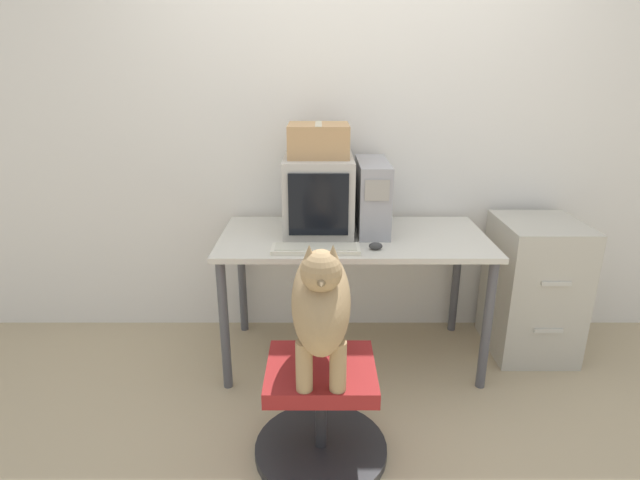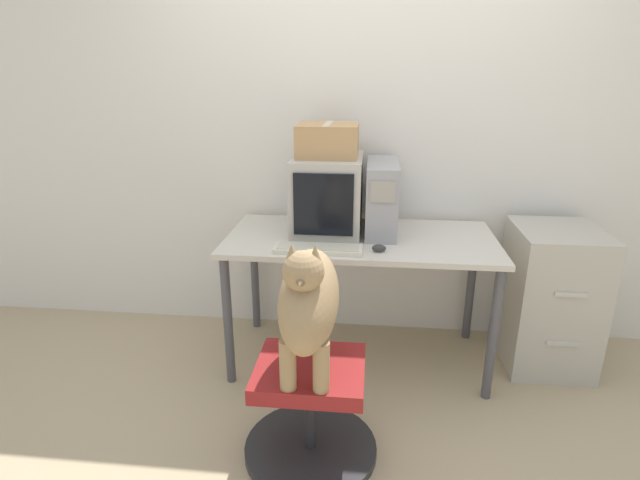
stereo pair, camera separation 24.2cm
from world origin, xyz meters
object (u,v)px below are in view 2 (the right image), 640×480
Objects in this scene: office_chair at (310,412)px; cardboard_box at (328,140)px; crt_monitor at (328,194)px; pc_tower at (382,197)px; keyboard at (318,249)px; filing_cabinet at (550,297)px; dog at (309,300)px.

cardboard_box is (-0.01, 0.92, 1.07)m from office_chair.
crt_monitor is 0.31m from pc_tower.
cardboard_box is at bearing -179.08° from pc_tower.
crt_monitor is 0.41m from keyboard.
keyboard is at bearing 92.68° from office_chair.
pc_tower is 0.52m from keyboard.
cardboard_box reaches higher than crt_monitor.
filing_cabinet is (1.29, -0.02, -0.57)m from crt_monitor.
keyboard is at bearing -92.15° from cardboard_box.
cardboard_box is at bearing 90.00° from crt_monitor.
crt_monitor is 0.97m from dog.
crt_monitor is 1.49× the size of cardboard_box.
crt_monitor is 0.59× the size of filing_cabinet.
office_chair is (0.03, -0.56, -0.57)m from keyboard.
pc_tower reaches higher than office_chair.
dog is (0.00, -0.02, 0.56)m from office_chair.
crt_monitor is at bearing -178.35° from pc_tower.
crt_monitor is at bearing 87.83° from keyboard.
cardboard_box is (0.00, 0.00, 0.30)m from crt_monitor.
keyboard is 0.58m from dog.
office_chair is 1.82× the size of cardboard_box.
dog is 0.74× the size of filing_cabinet.
office_chair is at bearing -144.73° from filing_cabinet.
crt_monitor reaches higher than keyboard.
crt_monitor is at bearing 90.76° from office_chair.
dog is at bearing -144.01° from filing_cabinet.
crt_monitor is 1.08× the size of keyboard.
dog reaches higher than filing_cabinet.
filing_cabinet is at bearing -0.87° from cardboard_box.
office_chair is 0.56m from dog.
cardboard_box is (-0.30, -0.00, 0.31)m from pc_tower.
keyboard is (-0.01, -0.36, -0.20)m from crt_monitor.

